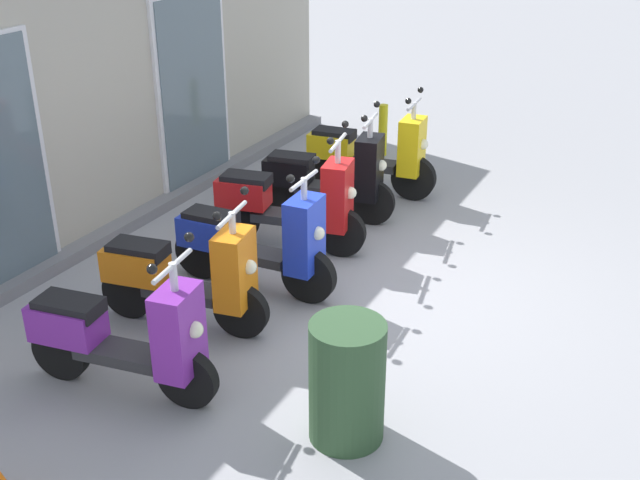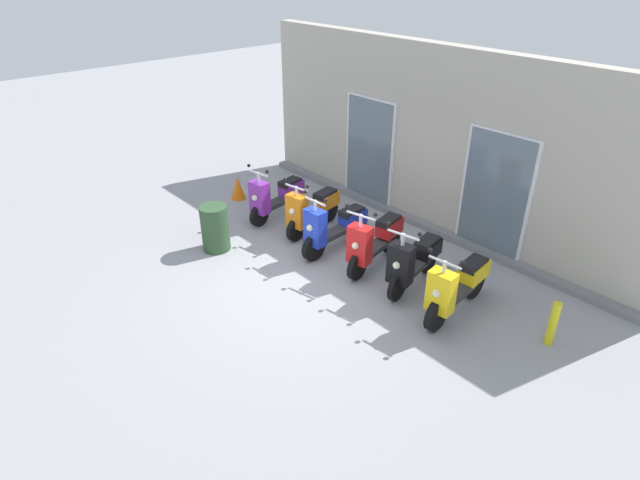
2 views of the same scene
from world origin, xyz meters
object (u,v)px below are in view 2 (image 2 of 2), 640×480
(scooter_orange, at_px, (312,209))
(traffic_cone, at_px, (238,188))
(scooter_red, at_px, (374,241))
(scooter_yellow, at_px, (457,287))
(scooter_blue, at_px, (334,227))
(scooter_purple, at_px, (276,196))
(curb_bollard, at_px, (553,324))
(trash_bin, at_px, (215,228))
(scooter_black, at_px, (414,260))

(scooter_orange, bearing_deg, traffic_cone, -174.78)
(scooter_red, bearing_deg, scooter_orange, 178.47)
(scooter_red, bearing_deg, scooter_yellow, -2.76)
(scooter_blue, relative_size, scooter_yellow, 0.99)
(scooter_purple, xyz_separation_m, traffic_cone, (-1.32, -0.06, -0.22))
(scooter_yellow, relative_size, curb_bollard, 2.37)
(scooter_blue, height_order, trash_bin, scooter_blue)
(scooter_purple, relative_size, scooter_yellow, 0.92)
(scooter_blue, xyz_separation_m, traffic_cone, (-3.11, -0.03, -0.22))
(scooter_purple, xyz_separation_m, scooter_yellow, (4.44, 0.02, -0.00))
(scooter_blue, xyz_separation_m, scooter_red, (0.88, 0.13, 0.03))
(scooter_red, distance_m, scooter_yellow, 1.78)
(traffic_cone, height_order, curb_bollard, curb_bollard)
(traffic_cone, bearing_deg, scooter_purple, 2.39)
(scooter_purple, distance_m, curb_bollard, 5.79)
(traffic_cone, bearing_deg, curb_bollard, 3.93)
(scooter_black, relative_size, traffic_cone, 2.97)
(scooter_purple, height_order, scooter_black, scooter_black)
(scooter_red, height_order, scooter_black, scooter_red)
(scooter_purple, xyz_separation_m, trash_bin, (0.29, -1.64, -0.05))
(scooter_black, height_order, curb_bollard, scooter_black)
(scooter_blue, distance_m, scooter_black, 1.75)
(scooter_red, xyz_separation_m, curb_bollard, (3.12, 0.32, -0.16))
(scooter_yellow, bearing_deg, scooter_orange, 177.84)
(scooter_blue, height_order, scooter_red, scooter_red)
(scooter_blue, relative_size, curb_bollard, 2.34)
(scooter_black, bearing_deg, scooter_purple, -178.16)
(scooter_purple, bearing_deg, scooter_red, 2.32)
(scooter_red, relative_size, scooter_black, 1.04)
(scooter_yellow, bearing_deg, curb_bollard, 17.07)
(trash_bin, relative_size, curb_bollard, 1.25)
(scooter_red, xyz_separation_m, trash_bin, (-2.37, -1.75, -0.07))
(scooter_orange, height_order, curb_bollard, scooter_orange)
(scooter_orange, distance_m, scooter_yellow, 3.49)
(scooter_purple, distance_m, scooter_orange, 0.97)
(scooter_black, relative_size, curb_bollard, 2.21)
(scooter_purple, xyz_separation_m, curb_bollard, (5.78, 0.43, -0.13))
(scooter_orange, xyz_separation_m, curb_bollard, (4.82, 0.28, -0.14))
(traffic_cone, bearing_deg, scooter_yellow, 0.77)
(scooter_purple, height_order, scooter_orange, scooter_purple)
(trash_bin, bearing_deg, scooter_purple, 100.01)
(scooter_red, height_order, curb_bollard, scooter_red)
(scooter_orange, relative_size, scooter_yellow, 0.91)
(traffic_cone, relative_size, curb_bollard, 0.74)
(scooter_purple, relative_size, scooter_orange, 1.01)
(scooter_blue, bearing_deg, scooter_orange, 167.78)
(scooter_yellow, xyz_separation_m, curb_bollard, (1.34, 0.41, -0.13))
(scooter_yellow, bearing_deg, scooter_black, 174.25)
(scooter_blue, height_order, scooter_black, scooter_black)
(scooter_yellow, height_order, curb_bollard, scooter_yellow)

